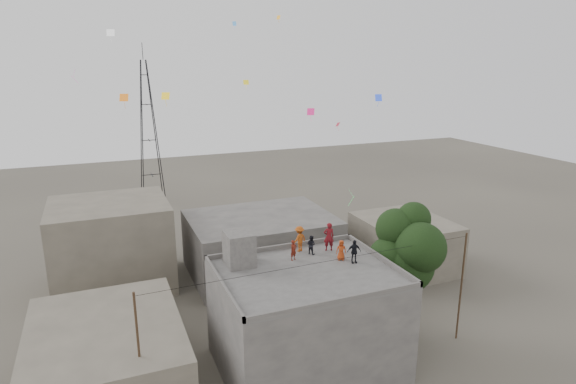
# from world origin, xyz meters

# --- Properties ---
(ground) EXTENTS (140.00, 140.00, 0.00)m
(ground) POSITION_xyz_m (0.00, 0.00, 0.00)
(ground) COLOR #47433A
(ground) RESTS_ON ground
(main_building) EXTENTS (10.00, 8.00, 6.10)m
(main_building) POSITION_xyz_m (0.00, 0.00, 3.05)
(main_building) COLOR #4E4B49
(main_building) RESTS_ON ground
(parapet) EXTENTS (10.00, 8.00, 0.30)m
(parapet) POSITION_xyz_m (0.00, 0.00, 6.25)
(parapet) COLOR #4E4B49
(parapet) RESTS_ON main_building
(stair_head_box) EXTENTS (1.60, 1.80, 2.00)m
(stair_head_box) POSITION_xyz_m (-3.20, 2.60, 7.10)
(stair_head_box) COLOR #4E4B49
(stair_head_box) RESTS_ON main_building
(neighbor_west) EXTENTS (8.00, 10.00, 4.00)m
(neighbor_west) POSITION_xyz_m (-11.00, 2.00, 2.00)
(neighbor_west) COLOR #5E564A
(neighbor_west) RESTS_ON ground
(neighbor_north) EXTENTS (12.00, 9.00, 5.00)m
(neighbor_north) POSITION_xyz_m (2.00, 14.00, 2.50)
(neighbor_north) COLOR #4E4B49
(neighbor_north) RESTS_ON ground
(neighbor_northwest) EXTENTS (9.00, 8.00, 7.00)m
(neighbor_northwest) POSITION_xyz_m (-10.00, 16.00, 3.50)
(neighbor_northwest) COLOR #5E564A
(neighbor_northwest) RESTS_ON ground
(neighbor_east) EXTENTS (7.00, 8.00, 4.40)m
(neighbor_east) POSITION_xyz_m (14.00, 10.00, 2.20)
(neighbor_east) COLOR #5E564A
(neighbor_east) RESTS_ON ground
(tree) EXTENTS (4.90, 4.60, 9.10)m
(tree) POSITION_xyz_m (7.37, 0.60, 6.10)
(tree) COLOR black
(tree) RESTS_ON ground
(utility_line) EXTENTS (20.12, 0.62, 7.40)m
(utility_line) POSITION_xyz_m (0.50, -1.25, 3.83)
(utility_line) COLOR black
(utility_line) RESTS_ON ground
(transmission_tower) EXTENTS (2.97, 2.97, 20.01)m
(transmission_tower) POSITION_xyz_m (-4.00, 40.00, 9.07)
(transmission_tower) COLOR black
(transmission_tower) RESTS_ON ground
(person_red_adult) EXTENTS (0.76, 0.59, 1.85)m
(person_red_adult) POSITION_xyz_m (2.69, 2.57, 7.02)
(person_red_adult) COLOR maroon
(person_red_adult) RESTS_ON main_building
(person_orange_child) EXTENTS (0.72, 0.61, 1.26)m
(person_orange_child) POSITION_xyz_m (2.70, 0.92, 6.73)
(person_orange_child) COLOR #AD3A13
(person_orange_child) RESTS_ON main_building
(person_dark_child) EXTENTS (0.71, 0.74, 1.21)m
(person_dark_child) POSITION_xyz_m (1.40, 2.46, 6.71)
(person_dark_child) COLOR black
(person_dark_child) RESTS_ON main_building
(person_dark_adult) EXTENTS (0.89, 0.50, 1.43)m
(person_dark_adult) POSITION_xyz_m (3.20, 0.24, 6.82)
(person_dark_adult) COLOR black
(person_dark_adult) RESTS_ON main_building
(person_orange_adult) EXTENTS (1.22, 0.98, 1.65)m
(person_orange_adult) POSITION_xyz_m (0.91, 3.15, 6.93)
(person_orange_adult) COLOR #A74713
(person_orange_adult) RESTS_ON main_building
(person_red_child) EXTENTS (0.54, 0.45, 1.26)m
(person_red_child) POSITION_xyz_m (0.02, 1.99, 6.73)
(person_red_child) COLOR maroon
(person_red_child) RESTS_ON main_building
(kites) EXTENTS (19.58, 16.65, 11.07)m
(kites) POSITION_xyz_m (-1.21, 7.91, 15.78)
(kites) COLOR orange
(kites) RESTS_ON ground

